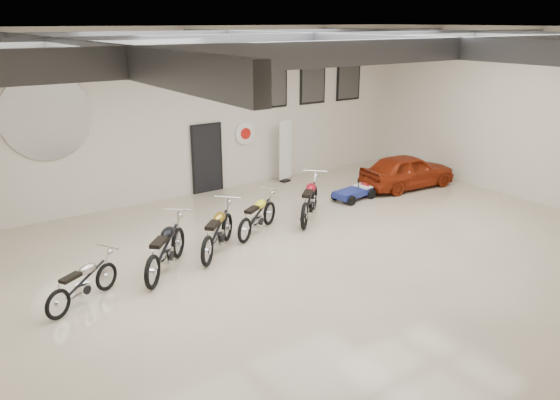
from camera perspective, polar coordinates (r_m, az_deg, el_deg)
floor at (r=12.40m, az=3.15°, el=-6.27°), size 16.00×12.00×0.01m
ceiling at (r=11.28m, az=3.61°, el=17.50°), size 16.00×12.00×0.01m
back_wall at (r=16.65m, az=-9.49°, el=8.89°), size 16.00×0.02×5.00m
right_wall at (r=17.58m, az=24.71°, el=7.97°), size 0.02×12.00×5.00m
ceiling_beams at (r=11.29m, az=3.59°, el=16.23°), size 15.80×11.80×0.32m
door at (r=17.10m, az=-7.65°, el=4.26°), size 0.92×0.08×2.10m
logo_plaque at (r=15.32m, az=-23.23°, el=8.01°), size 2.30×0.06×1.16m
poster_left at (r=17.99m, az=-0.70°, el=11.75°), size 1.05×0.08×1.35m
poster_mid at (r=18.92m, az=3.42°, el=12.04°), size 1.05×0.08×1.35m
poster_right at (r=19.93m, az=7.15°, el=12.25°), size 1.05×0.08×1.35m
oil_sign at (r=17.62m, az=-3.66°, el=6.96°), size 0.72×0.10×0.72m
banner_stand at (r=18.07m, az=0.56°, el=5.02°), size 0.58×0.34×2.00m
motorcycle_silver at (r=11.05m, az=-19.95°, el=-8.01°), size 1.81×1.36×0.92m
motorcycle_black at (r=11.86m, az=-11.89°, el=-4.84°), size 2.00×2.06×1.14m
motorcycle_gold at (r=12.65m, az=-6.57°, el=-3.12°), size 1.99×1.96×1.11m
motorcycle_yellow at (r=13.72m, az=-2.38°, el=-1.52°), size 1.97×1.51×1.01m
motorcycle_red at (r=14.68m, az=3.11°, el=0.12°), size 2.09×2.02×1.16m
go_kart at (r=16.62m, az=8.02°, el=1.14°), size 1.74×0.97×0.60m
vintage_car at (r=17.98m, az=13.17°, el=2.99°), size 1.57×3.34×1.11m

